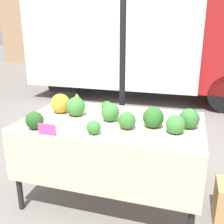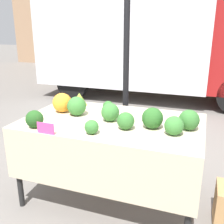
% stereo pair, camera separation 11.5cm
% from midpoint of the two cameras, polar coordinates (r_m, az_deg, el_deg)
% --- Properties ---
extents(ground_plane, '(40.00, 40.00, 0.00)m').
position_cam_midpoint_polar(ground_plane, '(2.75, -1.25, -17.68)').
color(ground_plane, slate).
extents(tent_pole, '(0.07, 0.07, 2.76)m').
position_cam_midpoint_polar(tent_pole, '(3.08, 1.24, 13.78)').
color(tent_pole, black).
rests_on(tent_pole, ground_plane).
extents(parked_truck, '(5.20, 1.95, 2.83)m').
position_cam_midpoint_polar(parked_truck, '(6.30, 5.31, 16.77)').
color(parked_truck, silver).
rests_on(parked_truck, ground_plane).
extents(market_table, '(1.61, 0.98, 0.80)m').
position_cam_midpoint_polar(market_table, '(2.36, -1.85, -4.52)').
color(market_table, beige).
rests_on(market_table, ground_plane).
extents(orange_cauliflower, '(0.19, 0.19, 0.19)m').
position_cam_midpoint_polar(orange_cauliflower, '(2.63, -12.39, 1.84)').
color(orange_cauliflower, orange).
rests_on(orange_cauliflower, market_table).
extents(romanesco_head, '(0.17, 0.17, 0.14)m').
position_cam_midpoint_polar(romanesco_head, '(2.85, -8.81, 2.71)').
color(romanesco_head, '#93B238').
rests_on(romanesco_head, market_table).
extents(broccoli_head_0, '(0.15, 0.15, 0.15)m').
position_cam_midpoint_polar(broccoli_head_0, '(2.16, 1.75, -1.89)').
color(broccoli_head_0, '#336B2D').
rests_on(broccoli_head_0, market_table).
extents(broccoli_head_1, '(0.11, 0.11, 0.11)m').
position_cam_midpoint_polar(broccoli_head_1, '(2.07, -5.62, -3.35)').
color(broccoli_head_1, '#387533').
rests_on(broccoli_head_1, market_table).
extents(broccoli_head_2, '(0.15, 0.15, 0.15)m').
position_cam_midpoint_polar(broccoli_head_2, '(2.11, 12.13, -2.70)').
color(broccoli_head_2, '#387533').
rests_on(broccoli_head_2, market_table).
extents(broccoli_head_3, '(0.18, 0.18, 0.18)m').
position_cam_midpoint_polar(broccoli_head_3, '(2.51, -9.21, 1.15)').
color(broccoli_head_3, '#387533').
rests_on(broccoli_head_3, market_table).
extents(broccoli_head_4, '(0.16, 0.16, 0.16)m').
position_cam_midpoint_polar(broccoli_head_4, '(2.34, -1.77, -0.06)').
color(broccoli_head_4, '#387533').
rests_on(broccoli_head_4, market_table).
extents(broccoli_head_5, '(0.18, 0.18, 0.18)m').
position_cam_midpoint_polar(broccoli_head_5, '(2.20, 7.50, -1.18)').
color(broccoli_head_5, '#285B23').
rests_on(broccoli_head_5, market_table).
extents(broccoli_head_6, '(0.11, 0.11, 0.11)m').
position_cam_midpoint_polar(broccoli_head_6, '(2.61, -2.40, 1.20)').
color(broccoli_head_6, '#2D6628').
rests_on(broccoli_head_6, market_table).
extents(broccoli_head_7, '(0.15, 0.15, 0.15)m').
position_cam_midpoint_polar(broccoli_head_7, '(2.27, -17.90, -1.75)').
color(broccoli_head_7, '#23511E').
rests_on(broccoli_head_7, market_table).
extents(broccoli_head_8, '(0.17, 0.17, 0.17)m').
position_cam_midpoint_polar(broccoli_head_8, '(2.24, 15.07, -1.43)').
color(broccoli_head_8, '#336B2D').
rests_on(broccoli_head_8, market_table).
extents(price_sign, '(0.15, 0.01, 0.09)m').
position_cam_midpoint_polar(price_sign, '(2.12, -15.51, -3.72)').
color(price_sign, '#EF4793').
rests_on(price_sign, market_table).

